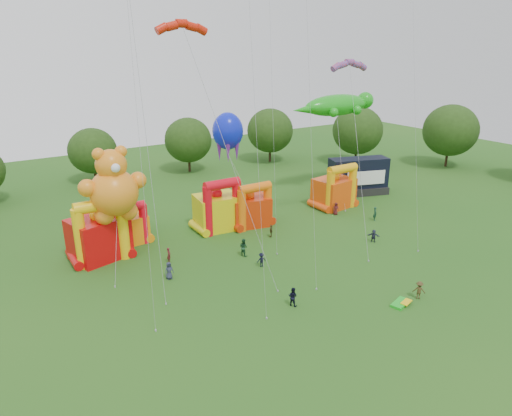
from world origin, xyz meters
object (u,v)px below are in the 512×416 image
stage_trailer (358,177)px  spectator_0 (169,271)px  octopus_kite (238,166)px  spectator_4 (271,231)px  bouncy_castle_0 (99,235)px  bouncy_castle_2 (218,210)px  teddy_bear_kite (114,206)px  gecko_kite (340,147)px

stage_trailer → spectator_0: (-34.79, -9.87, -1.80)m
octopus_kite → spectator_4: bearing=-86.0°
spectator_0 → bouncy_castle_0: bearing=115.2°
bouncy_castle_2 → stage_trailer: bouncy_castle_2 is taller
bouncy_castle_0 → spectator_0: size_ratio=3.93×
teddy_bear_kite → spectator_4: (17.17, -2.78, -5.54)m
bouncy_castle_0 → stage_trailer: (39.05, 1.61, 0.05)m
spectator_0 → teddy_bear_kite: bearing=114.5°
gecko_kite → spectator_4: 19.26m
octopus_kite → bouncy_castle_0: bearing=-174.9°
bouncy_castle_0 → bouncy_castle_2: (14.40, 0.51, -0.12)m
bouncy_castle_2 → spectator_0: 13.50m
gecko_kite → spectator_0: gecko_kite is taller
spectator_0 → spectator_4: bearing=10.5°
octopus_kite → spectator_4: 9.35m
bouncy_castle_2 → stage_trailer: bearing=2.5°
bouncy_castle_2 → spectator_0: bouncy_castle_2 is taller
bouncy_castle_0 → gecko_kite: gecko_kite is taller
teddy_bear_kite → bouncy_castle_0: bearing=119.0°
teddy_bear_kite → stage_trailer: bearing=5.9°
bouncy_castle_2 → teddy_bear_kite: 13.94m
bouncy_castle_0 → gecko_kite: bearing=2.9°
stage_trailer → spectator_0: stage_trailer is taller
bouncy_castle_0 → bouncy_castle_2: bearing=2.0°
bouncy_castle_2 → gecko_kite: gecko_kite is taller
bouncy_castle_2 → octopus_kite: octopus_kite is taller
bouncy_castle_0 → octopus_kite: 18.63m
gecko_kite → octopus_kite: size_ratio=1.09×
teddy_bear_kite → spectator_4: 18.25m
bouncy_castle_2 → teddy_bear_kite: bearing=-167.9°
bouncy_castle_0 → teddy_bear_kite: size_ratio=0.57×
teddy_bear_kite → bouncy_castle_2: bearing=12.1°
teddy_bear_kite → spectator_4: teddy_bear_kite is taller
bouncy_castle_2 → spectator_4: 7.13m
stage_trailer → bouncy_castle_0: bearing=-177.6°
bouncy_castle_0 → bouncy_castle_2: 14.41m
octopus_kite → spectator_0: bearing=-144.2°
bouncy_castle_2 → spectator_4: (4.05, -5.60, -1.76)m
teddy_bear_kite → gecko_kite: 34.04m
teddy_bear_kite → spectator_4: size_ratio=8.04×
stage_trailer → teddy_bear_kite: teddy_bear_kite is taller
octopus_kite → stage_trailer: bearing=0.0°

